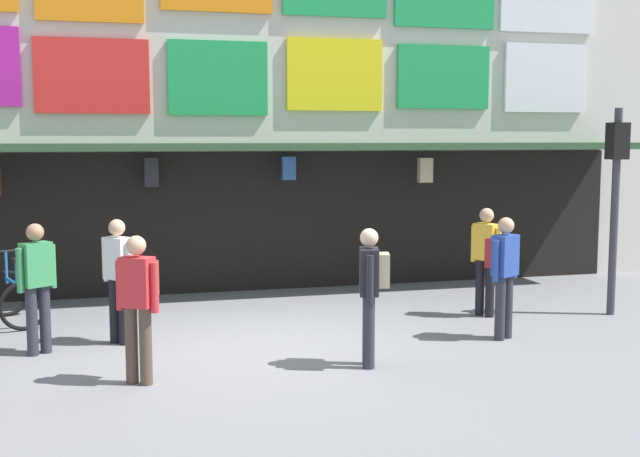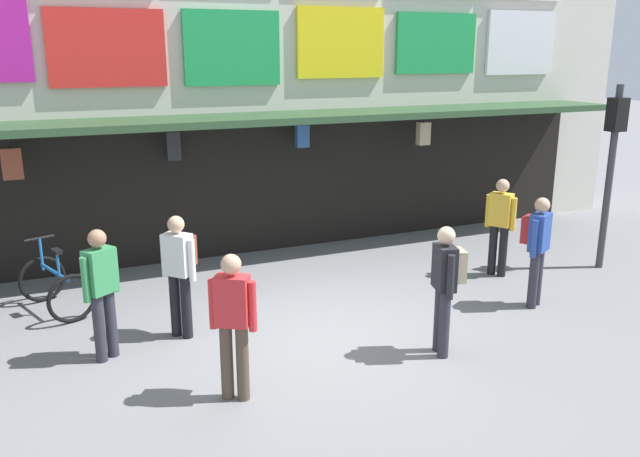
{
  "view_description": "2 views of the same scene",
  "coord_description": "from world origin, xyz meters",
  "px_view_note": "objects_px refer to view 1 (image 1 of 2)",
  "views": [
    {
      "loc": [
        -1.8,
        -10.11,
        2.75
      ],
      "look_at": [
        1.07,
        0.99,
        1.44
      ],
      "focal_mm": 44.8,
      "sensor_mm": 36.0,
      "label": 1
    },
    {
      "loc": [
        -3.32,
        -7.47,
        3.74
      ],
      "look_at": [
        0.35,
        0.91,
        1.22
      ],
      "focal_mm": 36.43,
      "sensor_mm": 36.0,
      "label": 2
    }
  ],
  "objects_px": {
    "traffic_light_far": "(616,178)",
    "pedestrian_in_yellow": "(486,255)",
    "pedestrian_in_black": "(371,286)",
    "pedestrian_in_red": "(503,268)",
    "pedestrian_in_green": "(119,271)",
    "pedestrian_in_purple": "(139,297)",
    "bicycle_parked": "(15,297)",
    "pedestrian_in_blue": "(37,281)"
  },
  "relations": [
    {
      "from": "pedestrian_in_green",
      "to": "pedestrian_in_purple",
      "type": "relative_size",
      "value": 1.0
    },
    {
      "from": "pedestrian_in_red",
      "to": "pedestrian_in_black",
      "type": "distance_m",
      "value": 2.31
    },
    {
      "from": "traffic_light_far",
      "to": "pedestrian_in_black",
      "type": "bearing_deg",
      "value": -158.52
    },
    {
      "from": "bicycle_parked",
      "to": "pedestrian_in_green",
      "type": "relative_size",
      "value": 0.79
    },
    {
      "from": "pedestrian_in_black",
      "to": "bicycle_parked",
      "type": "bearing_deg",
      "value": 141.97
    },
    {
      "from": "pedestrian_in_purple",
      "to": "pedestrian_in_blue",
      "type": "xyz_separation_m",
      "value": [
        -1.21,
        1.56,
        -0.04
      ]
    },
    {
      "from": "traffic_light_far",
      "to": "pedestrian_in_blue",
      "type": "relative_size",
      "value": 1.9
    },
    {
      "from": "bicycle_parked",
      "to": "pedestrian_in_green",
      "type": "xyz_separation_m",
      "value": [
        1.52,
        -1.59,
        0.59
      ]
    },
    {
      "from": "traffic_light_far",
      "to": "bicycle_parked",
      "type": "bearing_deg",
      "value": 169.36
    },
    {
      "from": "traffic_light_far",
      "to": "pedestrian_in_yellow",
      "type": "relative_size",
      "value": 1.9
    },
    {
      "from": "pedestrian_in_red",
      "to": "pedestrian_in_purple",
      "type": "height_order",
      "value": "same"
    },
    {
      "from": "pedestrian_in_green",
      "to": "pedestrian_in_blue",
      "type": "height_order",
      "value": "same"
    },
    {
      "from": "pedestrian_in_purple",
      "to": "pedestrian_in_yellow",
      "type": "height_order",
      "value": "same"
    },
    {
      "from": "traffic_light_far",
      "to": "pedestrian_in_purple",
      "type": "height_order",
      "value": "traffic_light_far"
    },
    {
      "from": "pedestrian_in_yellow",
      "to": "pedestrian_in_black",
      "type": "height_order",
      "value": "same"
    },
    {
      "from": "bicycle_parked",
      "to": "pedestrian_in_red",
      "type": "relative_size",
      "value": 0.79
    },
    {
      "from": "pedestrian_in_purple",
      "to": "pedestrian_in_blue",
      "type": "height_order",
      "value": "same"
    },
    {
      "from": "pedestrian_in_green",
      "to": "bicycle_parked",
      "type": "bearing_deg",
      "value": 133.63
    },
    {
      "from": "traffic_light_far",
      "to": "pedestrian_in_red",
      "type": "height_order",
      "value": "traffic_light_far"
    },
    {
      "from": "traffic_light_far",
      "to": "pedestrian_in_red",
      "type": "bearing_deg",
      "value": -157.85
    },
    {
      "from": "bicycle_parked",
      "to": "pedestrian_in_yellow",
      "type": "relative_size",
      "value": 0.79
    },
    {
      "from": "pedestrian_in_black",
      "to": "pedestrian_in_blue",
      "type": "bearing_deg",
      "value": 158.16
    },
    {
      "from": "pedestrian_in_green",
      "to": "pedestrian_in_purple",
      "type": "distance_m",
      "value": 1.87
    },
    {
      "from": "bicycle_parked",
      "to": "pedestrian_in_black",
      "type": "bearing_deg",
      "value": -38.03
    },
    {
      "from": "pedestrian_in_green",
      "to": "pedestrian_in_purple",
      "type": "height_order",
      "value": "same"
    },
    {
      "from": "pedestrian_in_red",
      "to": "pedestrian_in_green",
      "type": "xyz_separation_m",
      "value": [
        -5.07,
        1.05,
        0.0
      ]
    },
    {
      "from": "traffic_light_far",
      "to": "pedestrian_in_yellow",
      "type": "bearing_deg",
      "value": 168.9
    },
    {
      "from": "pedestrian_in_green",
      "to": "pedestrian_in_black",
      "type": "xyz_separation_m",
      "value": [
        2.91,
        -1.87,
        0.0
      ]
    },
    {
      "from": "pedestrian_in_black",
      "to": "pedestrian_in_blue",
      "type": "distance_m",
      "value": 4.23
    },
    {
      "from": "pedestrian_in_green",
      "to": "pedestrian_in_yellow",
      "type": "height_order",
      "value": "same"
    },
    {
      "from": "traffic_light_far",
      "to": "pedestrian_in_yellow",
      "type": "height_order",
      "value": "traffic_light_far"
    },
    {
      "from": "pedestrian_in_black",
      "to": "pedestrian_in_blue",
      "type": "height_order",
      "value": "same"
    },
    {
      "from": "pedestrian_in_blue",
      "to": "pedestrian_in_red",
      "type": "bearing_deg",
      "value": -7.05
    },
    {
      "from": "pedestrian_in_blue",
      "to": "pedestrian_in_green",
      "type": "bearing_deg",
      "value": 16.27
    },
    {
      "from": "pedestrian_in_yellow",
      "to": "pedestrian_in_black",
      "type": "relative_size",
      "value": 1.0
    },
    {
      "from": "pedestrian_in_red",
      "to": "pedestrian_in_green",
      "type": "height_order",
      "value": "same"
    },
    {
      "from": "pedestrian_in_green",
      "to": "pedestrian_in_blue",
      "type": "bearing_deg",
      "value": -163.73
    },
    {
      "from": "pedestrian_in_yellow",
      "to": "pedestrian_in_black",
      "type": "bearing_deg",
      "value": -139.83
    },
    {
      "from": "traffic_light_far",
      "to": "pedestrian_in_green",
      "type": "distance_m",
      "value": 7.52
    },
    {
      "from": "bicycle_parked",
      "to": "pedestrian_in_black",
      "type": "xyz_separation_m",
      "value": [
        4.43,
        -3.46,
        0.59
      ]
    },
    {
      "from": "traffic_light_far",
      "to": "bicycle_parked",
      "type": "height_order",
      "value": "traffic_light_far"
    },
    {
      "from": "bicycle_parked",
      "to": "pedestrian_in_green",
      "type": "height_order",
      "value": "pedestrian_in_green"
    }
  ]
}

